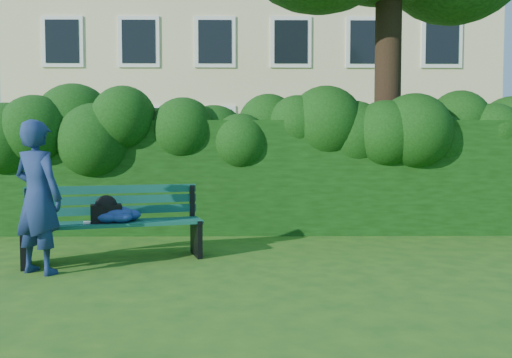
{
  "coord_description": "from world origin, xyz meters",
  "views": [
    {
      "loc": [
        -0.07,
        -5.98,
        1.3
      ],
      "look_at": [
        0.0,
        0.6,
        0.95
      ],
      "focal_mm": 35.0,
      "sensor_mm": 36.0,
      "label": 1
    }
  ],
  "objects": [
    {
      "name": "ground",
      "position": [
        0.0,
        0.0,
        0.0
      ],
      "size": [
        80.0,
        80.0,
        0.0
      ],
      "primitive_type": "plane",
      "color": "#26571A",
      "rests_on": "ground"
    },
    {
      "name": "apartment_building",
      "position": [
        -0.0,
        13.99,
        6.0
      ],
      "size": [
        16.0,
        8.08,
        12.0
      ],
      "color": "beige",
      "rests_on": "ground"
    },
    {
      "name": "hedge",
      "position": [
        0.0,
        2.2,
        0.9
      ],
      "size": [
        10.0,
        1.0,
        1.8
      ],
      "color": "black",
      "rests_on": "ground"
    },
    {
      "name": "park_bench",
      "position": [
        -1.72,
        0.01,
        0.5
      ],
      "size": [
        2.13,
        1.15,
        0.89
      ],
      "rotation": [
        0.0,
        0.0,
        0.3
      ],
      "color": "#0F4B41",
      "rests_on": "ground"
    },
    {
      "name": "man_reading",
      "position": [
        -2.35,
        -0.65,
        0.82
      ],
      "size": [
        0.71,
        0.6,
        1.65
      ],
      "primitive_type": "imported",
      "rotation": [
        0.0,
        0.0,
        2.72
      ],
      "color": "navy",
      "rests_on": "ground"
    }
  ]
}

